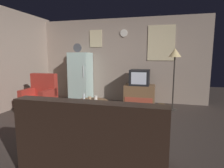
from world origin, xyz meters
The scene contains 14 objects.
ground_plane centered at (0.00, 0.00, 0.00)m, with size 12.00×12.00×0.00m, color #3D332D.
wall_with_art centered at (0.01, 2.45, 1.27)m, with size 5.20×0.12×2.52m.
fridge centered at (-1.15, 2.08, 0.75)m, with size 0.60×0.62×1.77m.
tv_stand centered at (0.70, 1.99, 0.29)m, with size 0.84×0.53×0.58m.
crt_tv centered at (0.69, 1.99, 0.80)m, with size 0.54×0.51×0.44m.
standing_lamp centered at (1.59, 1.74, 1.36)m, with size 0.32×0.32×1.59m.
coffee_table centered at (-0.13, 0.33, 0.23)m, with size 0.72×0.72×0.45m.
wine_glass centered at (-0.29, 0.32, 0.53)m, with size 0.05×0.05×0.15m, color silver.
mug_ceramic_white centered at (-0.08, 0.47, 0.50)m, with size 0.08×0.08×0.09m, color silver.
mug_ceramic_tan centered at (-0.17, 0.34, 0.50)m, with size 0.08×0.08×0.09m, color tan.
remote_control centered at (-0.17, 0.24, 0.47)m, with size 0.15×0.04×0.02m, color black.
armchair centered at (-1.60, 0.63, 0.34)m, with size 0.68×0.68×0.96m.
couch centered at (0.52, -1.25, 0.31)m, with size 1.70×0.80×0.92m.
book_stack centered at (1.31, 1.94, 0.04)m, with size 0.20×0.15×0.08m.
Camera 1 is at (1.27, -3.27, 1.40)m, focal length 30.00 mm.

